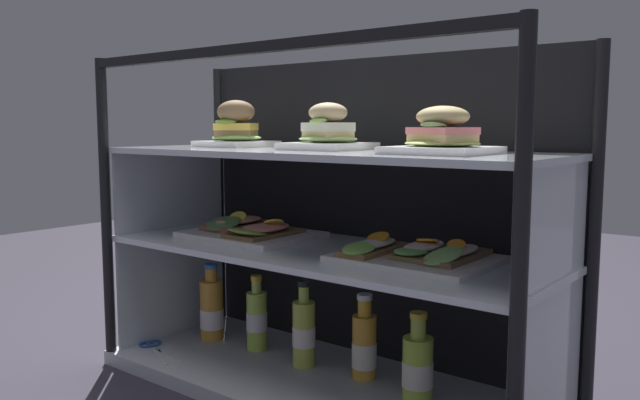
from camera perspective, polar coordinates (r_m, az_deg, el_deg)
name	(u,v)px	position (r m, az deg, el deg)	size (l,w,h in m)	color
ground_plane	(320,396)	(1.71, 0.00, -16.90)	(6.00, 6.00, 0.02)	#312D38
case_base_deck	(320,385)	(1.70, 0.00, -15.99)	(1.20, 0.45, 0.04)	#B7BAC3
case_frame	(353,206)	(1.69, 2.93, -0.52)	(1.20, 0.45, 0.85)	black
riser_lower_tier	(320,317)	(1.64, 0.00, -10.29)	(1.14, 0.40, 0.31)	silver
shelf_lower_glass	(320,252)	(1.60, 0.00, -4.62)	(1.15, 0.41, 0.02)	silver
riser_upper_tier	(320,203)	(1.58, 0.00, -0.28)	(1.14, 0.40, 0.23)	silver
shelf_upper_glass	(320,153)	(1.57, 0.00, 4.15)	(1.15, 0.41, 0.02)	silver
plated_roll_sandwich_left_of_center	(236,129)	(1.83, -7.42, 6.23)	(0.18, 0.18, 0.13)	white
plated_roll_sandwich_near_right_corner	(329,133)	(1.59, 0.79, 5.97)	(0.19, 0.19, 0.12)	white
plated_roll_sandwich_near_left_corner	(442,136)	(1.37, 10.72, 5.58)	(0.20, 0.20, 0.10)	white
open_sandwich_tray_mid_left	(249,230)	(1.77, -6.28, -2.66)	(0.34, 0.27, 0.06)	white
open_sandwich_tray_near_right_corner	(415,254)	(1.46, 8.39, -4.74)	(0.34, 0.27, 0.06)	white
juice_bottle_back_center	(212,310)	(1.97, -9.55, -9.55)	(0.07, 0.07, 0.23)	gold
juice_bottle_front_middle	(257,319)	(1.86, -5.60, -10.42)	(0.06, 0.06, 0.21)	#AED54B
juice_bottle_back_left	(304,332)	(1.73, -1.43, -11.58)	(0.06, 0.06, 0.23)	#C0CD4B
juice_bottle_near_post	(364,346)	(1.66, 3.93, -12.72)	(0.06, 0.06, 0.22)	gold
juice_bottle_back_right	(418,367)	(1.56, 8.62, -14.35)	(0.07, 0.07, 0.21)	#B5D848
kitchen_scissors	(154,347)	(1.95, -14.46, -12.44)	(0.20, 0.12, 0.01)	silver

